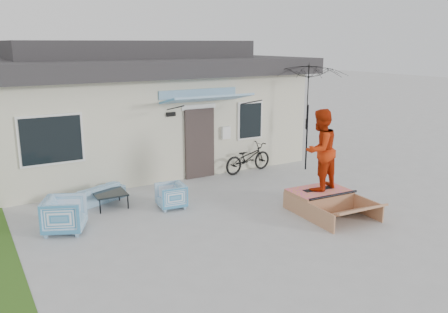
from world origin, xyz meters
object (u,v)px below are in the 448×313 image
skate_ramp (319,199)px  patio_umbrella (308,116)px  coffee_table (110,200)px  skateboard (318,189)px  armchair_left (64,213)px  skater (320,149)px  armchair_right (171,195)px  loveseat (94,191)px  bicycle (248,155)px

skate_ramp → patio_umbrella: bearing=57.7°
coffee_table → skateboard: 5.16m
coffee_table → patio_umbrella: (6.52, 0.33, 1.56)m
armchair_left → coffee_table: (1.30, 1.05, -0.24)m
patio_umbrella → skater: skater is taller
armchair_left → armchair_right: armchair_left is taller
armchair_right → skateboard: size_ratio=0.86×
loveseat → skate_ramp: (4.66, -3.24, -0.07)m
skater → patio_umbrella: bearing=-139.0°
skateboard → coffee_table: bearing=153.7°
skate_ramp → loveseat: bearing=147.8°
loveseat → skateboard: 5.65m
bicycle → skate_ramp: bicycle is taller
armchair_left → armchair_right: bearing=-60.5°
patio_umbrella → bicycle: bearing=159.4°
skateboard → skater: 1.01m
armchair_right → armchair_left: bearing=-78.6°
armchair_left → bicycle: (6.03, 2.04, 0.14)m
armchair_right → skateboard: armchair_right is taller
armchair_right → skater: (3.12, -1.85, 1.17)m
armchair_right → skateboard: bearing=65.3°
armchair_right → coffee_table: armchair_right is taller
coffee_table → skate_ramp: skate_ramp is taller
bicycle → skate_ramp: size_ratio=0.93×
skate_ramp → skateboard: bearing=90.0°
bicycle → armchair_left: bearing=101.3°
armchair_right → patio_umbrella: patio_umbrella is taller
patio_umbrella → skateboard: 3.85m
coffee_table → bicycle: bearing=11.9°
coffee_table → patio_umbrella: size_ratio=0.27×
loveseat → patio_umbrella: size_ratio=0.56×
bicycle → skater: bearing=167.6°
bicycle → skater: 3.78m
loveseat → bicycle: size_ratio=0.90×
patio_umbrella → skate_ramp: (-2.11, -3.02, -1.51)m
bicycle → skate_ramp: 3.72m
loveseat → coffee_table: 0.61m
skate_ramp → coffee_table: bearing=151.2°
loveseat → skate_ramp: size_ratio=0.84×
armchair_right → skateboard: 3.63m
coffee_table → bicycle: (4.73, 1.00, 0.37)m
armchair_left → skateboard: bearing=-81.6°
armchair_right → skate_ramp: (3.11, -1.90, -0.10)m
bicycle → skate_ramp: (-0.32, -3.69, -0.33)m
loveseat → bicycle: (4.98, 0.45, 0.25)m
loveseat → armchair_left: bearing=34.6°
loveseat → patio_umbrella: bearing=156.2°
loveseat → skateboard: (4.66, -3.19, 0.19)m
loveseat → armchair_right: size_ratio=2.35×
skater → skate_ramp: bearing=73.7°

